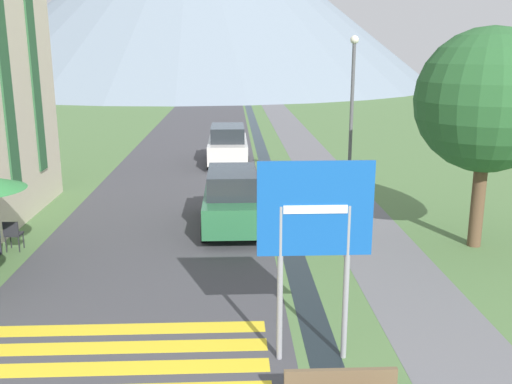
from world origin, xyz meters
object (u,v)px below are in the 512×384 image
object	(u,v)px
parked_car_near	(232,199)
parked_car_far	(228,145)
road_sign	(315,229)
streetlamp	(352,107)
cafe_chair_far_right	(13,233)
tree_by_path	(488,101)

from	to	relation	value
parked_car_near	parked_car_far	distance (m)	9.98
road_sign	parked_car_near	distance (m)	7.85
streetlamp	cafe_chair_far_right	bearing A→B (deg)	-155.36
road_sign	parked_car_far	world-z (taller)	road_sign
tree_by_path	cafe_chair_far_right	bearing A→B (deg)	179.62
parked_car_near	cafe_chair_far_right	xyz separation A→B (m)	(-5.85, -1.81, -0.40)
road_sign	parked_car_far	bearing A→B (deg)	95.04
parked_car_near	streetlamp	bearing A→B (deg)	33.89
road_sign	tree_by_path	world-z (taller)	tree_by_path
road_sign	streetlamp	distance (m)	10.73
cafe_chair_far_right	tree_by_path	world-z (taller)	tree_by_path
streetlamp	tree_by_path	xyz separation A→B (m)	(2.57, -4.65, 0.62)
parked_car_near	parked_car_far	bearing A→B (deg)	91.03
parked_car_near	streetlamp	distance (m)	5.50
parked_car_near	parked_car_far	world-z (taller)	same
streetlamp	parked_car_far	bearing A→B (deg)	120.57
cafe_chair_far_right	road_sign	bearing A→B (deg)	-22.66
streetlamp	tree_by_path	distance (m)	5.34
road_sign	parked_car_near	size ratio (longest dim) A/B	0.82
streetlamp	tree_by_path	bearing A→B (deg)	-61.08
road_sign	streetlamp	bearing A→B (deg)	75.24
cafe_chair_far_right	streetlamp	size ratio (longest dim) A/B	0.15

